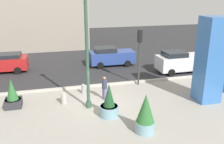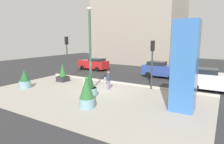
% 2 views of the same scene
% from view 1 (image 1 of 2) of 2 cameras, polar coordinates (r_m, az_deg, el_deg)
% --- Properties ---
extents(ground_plane, '(60.00, 60.00, 0.00)m').
position_cam_1_polar(ground_plane, '(20.28, -4.68, -2.47)').
color(ground_plane, '#2D2D30').
extents(plaza_pavement, '(18.00, 10.00, 0.02)m').
position_cam_1_polar(plaza_pavement, '(14.93, -0.65, -10.44)').
color(plaza_pavement, '#9E998E').
rests_on(plaza_pavement, ground_plane).
extents(curb_strip, '(18.00, 0.24, 0.16)m').
position_cam_1_polar(curb_strip, '(19.45, -4.24, -3.14)').
color(curb_strip, '#B7B2A8').
rests_on(curb_strip, ground_plane).
extents(lamp_post, '(0.44, 0.44, 7.09)m').
position_cam_1_polar(lamp_post, '(14.99, -5.73, 3.86)').
color(lamp_post, '#335642').
rests_on(lamp_post, ground_plane).
extents(art_pillar_blue, '(1.44, 1.44, 5.65)m').
position_cam_1_polar(art_pillar_blue, '(17.39, 21.59, 2.51)').
color(art_pillar_blue, '#3870BC').
rests_on(art_pillar_blue, ground_plane).
extents(potted_plant_mid_plaza, '(1.02, 1.02, 2.18)m').
position_cam_1_polar(potted_plant_mid_plaza, '(13.17, 7.68, -9.59)').
color(potted_plant_mid_plaza, '#7AA8B7').
rests_on(potted_plant_mid_plaza, ground_plane).
extents(potted_plant_near_right, '(1.04, 1.04, 1.89)m').
position_cam_1_polar(potted_plant_near_right, '(17.09, -21.90, -5.06)').
color(potted_plant_near_right, '#2D2D33').
rests_on(potted_plant_near_right, ground_plane).
extents(potted_plant_curbside, '(1.13, 1.13, 2.07)m').
position_cam_1_polar(potted_plant_curbside, '(14.76, -0.68, -7.34)').
color(potted_plant_curbside, '#7AA8B7').
rests_on(potted_plant_curbside, ground_plane).
extents(fire_hydrant, '(0.36, 0.26, 0.75)m').
position_cam_1_polar(fire_hydrant, '(18.16, -6.62, -3.83)').
color(fire_hydrant, '#99999E').
rests_on(fire_hydrant, ground_plane).
extents(concrete_bollard, '(0.36, 0.36, 0.75)m').
position_cam_1_polar(concrete_bollard, '(16.76, -11.00, -6.00)').
color(concrete_bollard, '#B2ADA3').
rests_on(concrete_bollard, ground_plane).
extents(traffic_light_corner, '(0.28, 0.42, 4.34)m').
position_cam_1_polar(traffic_light_corner, '(19.12, 6.32, 5.41)').
color(traffic_light_corner, '#333833').
rests_on(traffic_light_corner, ground_plane).
extents(car_far_lane, '(4.41, 2.08, 1.84)m').
position_cam_1_polar(car_far_lane, '(24.66, -0.20, 3.64)').
color(car_far_lane, '#2D4793').
rests_on(car_far_lane, ground_plane).
extents(car_intersection, '(4.39, 2.19, 1.69)m').
position_cam_1_polar(car_intersection, '(24.70, -23.63, 1.97)').
color(car_intersection, red).
rests_on(car_intersection, ground_plane).
extents(car_curb_east, '(4.29, 2.15, 1.93)m').
position_cam_1_polar(car_curb_east, '(23.47, 15.23, 2.34)').
color(car_curb_east, silver).
rests_on(car_curb_east, ground_plane).
extents(pedestrian_crossing, '(0.47, 0.47, 1.66)m').
position_cam_1_polar(pedestrian_crossing, '(16.88, -1.73, -3.46)').
color(pedestrian_crossing, slate).
rests_on(pedestrian_crossing, ground_plane).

